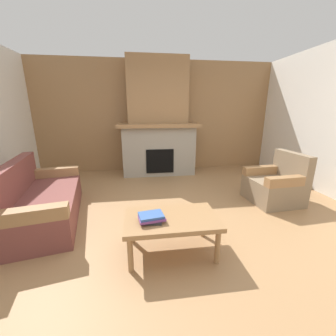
% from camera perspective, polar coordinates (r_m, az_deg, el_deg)
% --- Properties ---
extents(ground, '(9.00, 9.00, 0.00)m').
position_cam_1_polar(ground, '(2.94, 2.38, -15.99)').
color(ground, '#9E754C').
extents(wall_back_wood_panel, '(6.00, 0.12, 2.70)m').
position_cam_1_polar(wall_back_wood_panel, '(5.48, -3.13, 13.70)').
color(wall_back_wood_panel, '#997047').
rests_on(wall_back_wood_panel, ground).
extents(fireplace, '(1.90, 0.82, 2.70)m').
position_cam_1_polar(fireplace, '(5.12, -2.74, 11.46)').
color(fireplace, gray).
rests_on(fireplace, ground).
extents(couch, '(1.17, 1.93, 0.85)m').
position_cam_1_polar(couch, '(3.50, -31.62, -7.83)').
color(couch, brown).
rests_on(couch, ground).
extents(armchair, '(0.81, 0.81, 0.85)m').
position_cam_1_polar(armchair, '(4.03, 27.42, -4.17)').
color(armchair, '#847056').
rests_on(armchair, ground).
extents(coffee_table, '(1.00, 0.60, 0.43)m').
position_cam_1_polar(coffee_table, '(2.32, 0.98, -14.45)').
color(coffee_table, '#997047').
rests_on(coffee_table, ground).
extents(book_stack_near_edge, '(0.29, 0.23, 0.08)m').
position_cam_1_polar(book_stack_near_edge, '(2.21, -4.46, -13.40)').
color(book_stack_near_edge, '#2D2D33').
rests_on(book_stack_near_edge, coffee_table).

